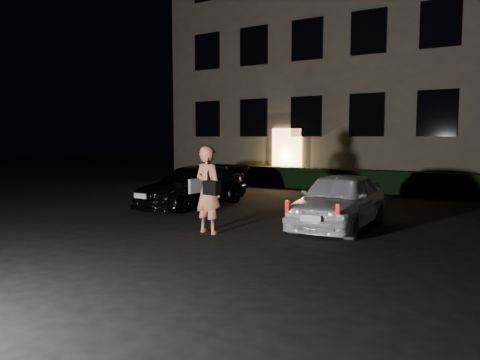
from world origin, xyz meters
The scene contains 6 objects.
ground centered at (0.00, 0.00, 0.00)m, with size 80.00×80.00×0.00m, color black.
building centered at (0.00, 14.99, 6.00)m, with size 20.00×8.11×12.00m.
hedge centered at (0.00, 10.50, 0.42)m, with size 15.00×0.70×0.85m, color black.
sedan centered at (-3.18, 3.89, 0.61)m, with size 1.89×4.35×1.22m.
hatch centered at (1.88, 3.02, 0.65)m, with size 1.73×3.88×1.30m.
man centered at (-0.30, 0.80, 0.97)m, with size 0.81×0.57×1.93m.
Camera 1 is at (5.77, -7.45, 2.12)m, focal length 35.00 mm.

